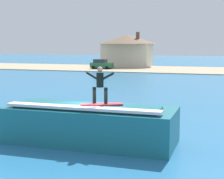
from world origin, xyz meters
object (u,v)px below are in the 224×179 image
object	(u,v)px
surfboard	(102,104)
surfer	(100,83)
car_near_shore	(101,64)
house_with_chimney	(128,48)
wave_crest	(90,124)

from	to	relation	value
surfboard	surfer	size ratio (longest dim) A/B	1.13
car_near_shore	house_with_chimney	distance (m)	9.62
surfboard	surfer	xyz separation A→B (m)	(-0.10, 0.06, 0.95)
surfboard	car_near_shore	world-z (taller)	surfboard
surfboard	house_with_chimney	xyz separation A→B (m)	(-14.04, 55.28, 1.94)
surfboard	car_near_shore	bearing A→B (deg)	109.62
surfer	car_near_shore	world-z (taller)	surfer
wave_crest	surfboard	distance (m)	1.29
wave_crest	surfboard	xyz separation A→B (m)	(0.73, -0.35, 1.01)
car_near_shore	wave_crest	bearing A→B (deg)	-71.05
surfboard	house_with_chimney	bearing A→B (deg)	104.25
house_with_chimney	wave_crest	bearing A→B (deg)	-76.38
wave_crest	car_near_shore	size ratio (longest dim) A/B	1.97
surfboard	wave_crest	bearing A→B (deg)	154.58
wave_crest	car_near_shore	distance (m)	48.75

